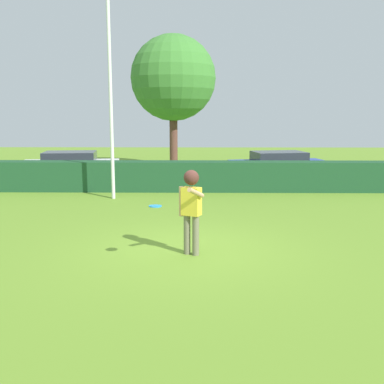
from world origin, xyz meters
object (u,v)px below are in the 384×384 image
at_px(person, 191,202).
at_px(parked_car_white, 70,164).
at_px(frisbee, 155,206).
at_px(parked_car_blue, 279,164).
at_px(oak_tree, 173,78).
at_px(lamppost, 110,89).

distance_m(person, parked_car_white, 12.01).
bearing_deg(frisbee, parked_car_blue, 69.15).
distance_m(person, parked_car_blue, 11.45).
bearing_deg(oak_tree, parked_car_blue, -37.40).
xyz_separation_m(person, frisbee, (-0.68, -0.62, 0.05)).
height_order(person, lamppost, lamppost).
height_order(person, oak_tree, oak_tree).
distance_m(frisbee, parked_car_blue, 12.27).
bearing_deg(person, parked_car_white, 117.19).
distance_m(lamppost, parked_car_white, 5.96).
distance_m(lamppost, parked_car_blue, 8.46).
xyz_separation_m(lamppost, parked_car_blue, (6.47, 4.54, -3.00)).
distance_m(frisbee, oak_tree, 15.55).
height_order(frisbee, parked_car_white, parked_car_white).
xyz_separation_m(lamppost, oak_tree, (1.65, 8.23, 0.97)).
height_order(lamppost, oak_tree, oak_tree).
relative_size(parked_car_blue, oak_tree, 0.65).
height_order(person, parked_car_white, person).
xyz_separation_m(person, parked_car_blue, (3.69, 10.84, -0.42)).
distance_m(person, lamppost, 7.35).
bearing_deg(lamppost, person, -66.13).
height_order(parked_car_white, parked_car_blue, same).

